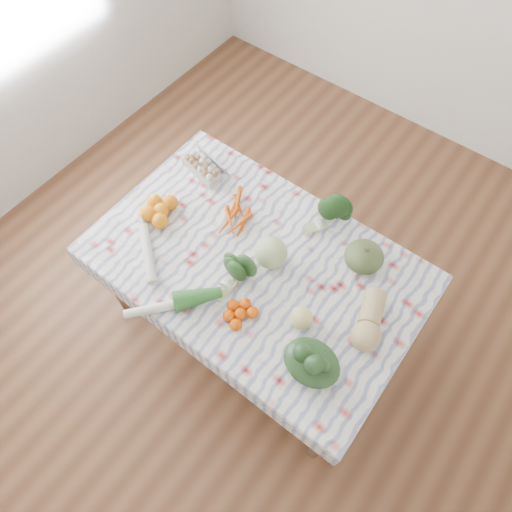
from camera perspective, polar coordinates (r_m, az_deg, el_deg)
ground at (r=3.00m, az=0.00°, el=-7.96°), size 4.50×4.50×0.00m
dining_table at (r=2.38m, az=0.00°, el=-1.72°), size 1.60×1.00×0.75m
tablecloth at (r=2.32m, az=0.00°, el=-0.80°), size 1.66×1.06×0.01m
egg_carton at (r=2.64m, az=-6.79°, el=10.82°), size 0.27×0.15×0.07m
carrot_bunch at (r=2.44m, az=-2.07°, el=4.92°), size 0.28×0.27×0.04m
kale_bunch at (r=2.40m, az=8.94°, el=5.04°), size 0.23×0.22×0.16m
kabocha_squash at (r=2.31m, az=13.35°, el=-0.07°), size 0.21×0.21×0.13m
cabbage at (r=2.25m, az=1.92°, el=0.42°), size 0.21×0.21×0.16m
butternut_squash at (r=2.16m, az=14.07°, el=-7.75°), size 0.22×0.32×0.14m
orange_cluster at (r=2.48m, az=-11.74°, el=5.59°), size 0.34×0.34×0.09m
broccoli at (r=2.20m, az=-2.88°, el=-2.52°), size 0.17×0.17×0.13m
mandarin_cluster at (r=2.15m, az=-1.95°, el=-7.22°), size 0.23×0.23×0.06m
grapefruit at (r=2.13m, az=5.71°, el=-7.71°), size 0.11×0.11×0.11m
spinach_bag at (r=2.06m, az=6.97°, el=-13.06°), size 0.31×0.28×0.12m
daikon at (r=2.37m, az=-13.38°, el=0.31°), size 0.32×0.26×0.05m
leek at (r=2.21m, az=-10.39°, el=-5.99°), size 0.33×0.38×0.05m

